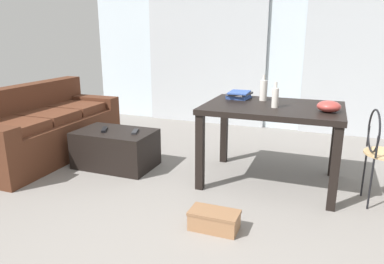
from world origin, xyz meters
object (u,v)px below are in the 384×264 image
object	(u,v)px
craft_table	(272,116)
tv_remote_primary	(104,129)
bottle_far	(275,97)
bowl	(329,106)
bottle_near	(263,90)
coffee_table	(116,149)
book_stack	(239,95)
couch	(44,129)
shoebox	(214,220)
wire_chair	(381,146)
tv_remote_secondary	(135,132)

from	to	relation	value
craft_table	tv_remote_primary	world-z (taller)	craft_table
bottle_far	bowl	bearing A→B (deg)	-2.88
bottle_near	tv_remote_primary	world-z (taller)	bottle_near
coffee_table	book_stack	distance (m)	1.43
couch	coffee_table	xyz separation A→B (m)	(0.98, -0.00, -0.12)
shoebox	bottle_far	bearing A→B (deg)	74.58
bowl	tv_remote_primary	size ratio (longest dim) A/B	1.04
couch	craft_table	size ratio (longest dim) A/B	1.53
wire_chair	bowl	xyz separation A→B (m)	(-0.43, 0.02, 0.29)
tv_remote_primary	bottle_near	bearing A→B (deg)	-13.16
book_stack	craft_table	bearing A→B (deg)	-32.33
wire_chair	tv_remote_primary	distance (m)	2.64
wire_chair	shoebox	bearing A→B (deg)	-141.85
bottle_far	book_stack	size ratio (longest dim) A/B	0.76
bottle_near	bowl	world-z (taller)	bottle_near
coffee_table	bottle_far	xyz separation A→B (m)	(1.65, 0.07, 0.65)
craft_table	shoebox	size ratio (longest dim) A/B	3.41
tv_remote_primary	tv_remote_secondary	xyz separation A→B (m)	(0.35, 0.05, -0.00)
couch	bottle_near	size ratio (longest dim) A/B	7.56
craft_table	wire_chair	bearing A→B (deg)	-8.60
bottle_near	tv_remote_secondary	distance (m)	1.38
wire_chair	bowl	world-z (taller)	bowl
craft_table	wire_chair	xyz separation A→B (m)	(0.91, -0.14, -0.15)
coffee_table	bowl	xyz separation A→B (m)	(2.10, 0.05, 0.61)
shoebox	tv_remote_primary	bearing A→B (deg)	150.95
couch	bowl	distance (m)	3.11
craft_table	shoebox	xyz separation A→B (m)	(-0.23, -1.03, -0.58)
bowl	tv_remote_primary	world-z (taller)	bowl
couch	craft_table	distance (m)	2.62
couch	book_stack	world-z (taller)	book_stack
craft_table	bottle_far	distance (m)	0.22
coffee_table	bowl	distance (m)	2.18
wire_chair	tv_remote_primary	world-z (taller)	wire_chair
book_stack	bowl	bearing A→B (deg)	-22.77
wire_chair	bottle_far	world-z (taller)	bottle_far
couch	book_stack	xyz separation A→B (m)	(2.21, 0.41, 0.48)
coffee_table	book_stack	size ratio (longest dim) A/B	2.74
bottle_near	bowl	distance (m)	0.70
couch	bottle_far	xyz separation A→B (m)	(2.62, 0.07, 0.53)
couch	bowl	bearing A→B (deg)	0.85
tv_remote_secondary	wire_chair	bearing A→B (deg)	-19.25
wire_chair	bottle_near	bearing A→B (deg)	161.62
craft_table	book_stack	size ratio (longest dim) A/B	4.14
bottle_far	tv_remote_secondary	world-z (taller)	bottle_far
bottle_far	book_stack	xyz separation A→B (m)	(-0.41, 0.34, -0.06)
book_stack	tv_remote_primary	world-z (taller)	book_stack
coffee_table	wire_chair	bearing A→B (deg)	0.76
book_stack	shoebox	size ratio (longest dim) A/B	0.82
bowl	tv_remote_secondary	world-z (taller)	bowl
coffee_table	bowl	world-z (taller)	bowl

